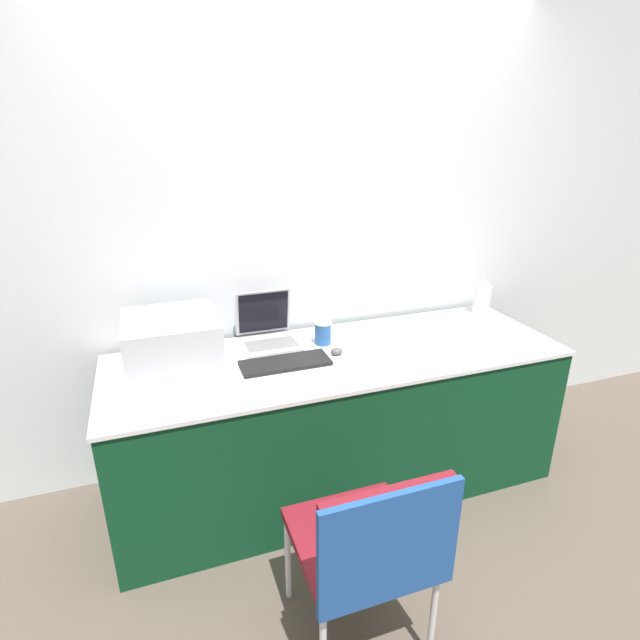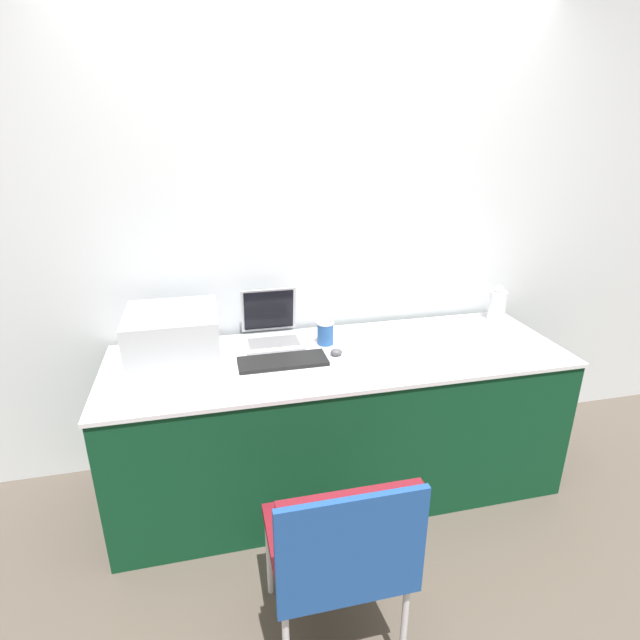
{
  "view_description": "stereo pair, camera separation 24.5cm",
  "coord_description": "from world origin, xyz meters",
  "px_view_note": "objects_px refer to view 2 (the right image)",
  "views": [
    {
      "loc": [
        -0.85,
        -1.75,
        1.85
      ],
      "look_at": [
        -0.09,
        0.41,
        0.96
      ],
      "focal_mm": 28.0,
      "sensor_mm": 36.0,
      "label": 1
    },
    {
      "loc": [
        -0.62,
        -1.82,
        1.85
      ],
      "look_at": [
        -0.09,
        0.41,
        0.96
      ],
      "focal_mm": 28.0,
      "sensor_mm": 36.0,
      "label": 2
    }
  ],
  "objects_px": {
    "printer": "(173,336)",
    "external_keyboard": "(283,361)",
    "metal_pitcher": "(497,304)",
    "chair": "(341,547)",
    "mouse": "(336,352)",
    "laptop_left": "(272,330)",
    "coffee_cup": "(325,333)"
  },
  "relations": [
    {
      "from": "mouse",
      "to": "chair",
      "type": "xyz_separation_m",
      "value": [
        -0.23,
        -0.94,
        -0.27
      ]
    },
    {
      "from": "laptop_left",
      "to": "metal_pitcher",
      "type": "height_order",
      "value": "laptop_left"
    },
    {
      "from": "printer",
      "to": "external_keyboard",
      "type": "bearing_deg",
      "value": -13.66
    },
    {
      "from": "external_keyboard",
      "to": "chair",
      "type": "height_order",
      "value": "chair"
    },
    {
      "from": "coffee_cup",
      "to": "laptop_left",
      "type": "bearing_deg",
      "value": 157.86
    },
    {
      "from": "printer",
      "to": "laptop_left",
      "type": "height_order",
      "value": "same"
    },
    {
      "from": "laptop_left",
      "to": "metal_pitcher",
      "type": "relative_size",
      "value": 1.4
    },
    {
      "from": "mouse",
      "to": "chair",
      "type": "bearing_deg",
      "value": -103.94
    },
    {
      "from": "coffee_cup",
      "to": "chair",
      "type": "distance_m",
      "value": 1.16
    },
    {
      "from": "external_keyboard",
      "to": "chair",
      "type": "relative_size",
      "value": 0.51
    },
    {
      "from": "coffee_cup",
      "to": "metal_pitcher",
      "type": "xyz_separation_m",
      "value": [
        1.07,
        0.11,
        0.03
      ]
    },
    {
      "from": "laptop_left",
      "to": "external_keyboard",
      "type": "relative_size",
      "value": 0.69
    },
    {
      "from": "external_keyboard",
      "to": "metal_pitcher",
      "type": "relative_size",
      "value": 2.02
    },
    {
      "from": "metal_pitcher",
      "to": "mouse",
      "type": "bearing_deg",
      "value": -165.86
    },
    {
      "from": "printer",
      "to": "chair",
      "type": "bearing_deg",
      "value": -62.46
    },
    {
      "from": "printer",
      "to": "metal_pitcher",
      "type": "height_order",
      "value": "printer"
    },
    {
      "from": "printer",
      "to": "external_keyboard",
      "type": "xyz_separation_m",
      "value": [
        0.5,
        -0.12,
        -0.13
      ]
    },
    {
      "from": "printer",
      "to": "metal_pitcher",
      "type": "distance_m",
      "value": 1.83
    },
    {
      "from": "chair",
      "to": "external_keyboard",
      "type": "bearing_deg",
      "value": 92.55
    },
    {
      "from": "printer",
      "to": "metal_pitcher",
      "type": "xyz_separation_m",
      "value": [
        1.83,
        0.17,
        -0.05
      ]
    },
    {
      "from": "printer",
      "to": "laptop_left",
      "type": "distance_m",
      "value": 0.52
    },
    {
      "from": "chair",
      "to": "laptop_left",
      "type": "bearing_deg",
      "value": 92.48
    },
    {
      "from": "laptop_left",
      "to": "mouse",
      "type": "bearing_deg",
      "value": -42.37
    },
    {
      "from": "external_keyboard",
      "to": "mouse",
      "type": "relative_size",
      "value": 7.03
    },
    {
      "from": "metal_pitcher",
      "to": "chair",
      "type": "bearing_deg",
      "value": -136.75
    },
    {
      "from": "printer",
      "to": "coffee_cup",
      "type": "bearing_deg",
      "value": 4.22
    },
    {
      "from": "mouse",
      "to": "laptop_left",
      "type": "bearing_deg",
      "value": 137.63
    },
    {
      "from": "mouse",
      "to": "chair",
      "type": "relative_size",
      "value": 0.07
    },
    {
      "from": "coffee_cup",
      "to": "metal_pitcher",
      "type": "height_order",
      "value": "metal_pitcher"
    },
    {
      "from": "printer",
      "to": "metal_pitcher",
      "type": "relative_size",
      "value": 1.98
    },
    {
      "from": "printer",
      "to": "laptop_left",
      "type": "xyz_separation_m",
      "value": [
        0.49,
        0.16,
        -0.08
      ]
    },
    {
      "from": "external_keyboard",
      "to": "laptop_left",
      "type": "bearing_deg",
      "value": 92.27
    }
  ]
}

